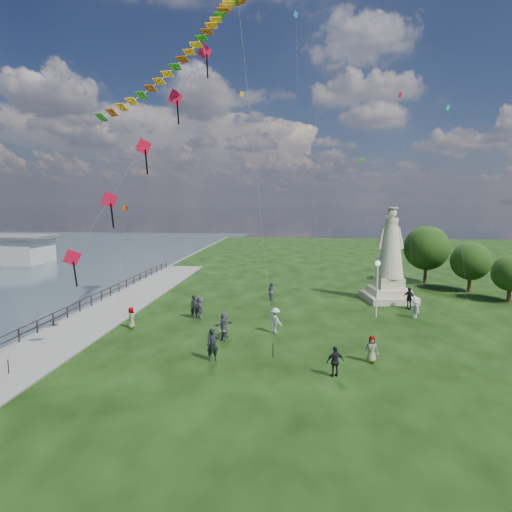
# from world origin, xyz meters

# --- Properties ---
(waterfront) EXTENTS (200.00, 200.00, 1.51)m
(waterfront) POSITION_xyz_m (-15.24, 8.99, -0.06)
(waterfront) COLOR #2C3D43
(waterfront) RESTS_ON ground
(statue) EXTENTS (4.93, 4.93, 8.78)m
(statue) POSITION_xyz_m (10.54, 18.95, 3.32)
(statue) COLOR #C2B992
(statue) RESTS_ON ground
(lamppost) EXTENTS (0.43, 0.43, 4.61)m
(lamppost) POSITION_xyz_m (8.31, 12.91, 3.33)
(lamppost) COLOR silver
(lamppost) RESTS_ON ground
(tree_row) EXTENTS (9.27, 12.91, 6.61)m
(tree_row) POSITION_xyz_m (18.27, 25.66, 3.62)
(tree_row) COLOR #382314
(tree_row) RESTS_ON ground
(person_0) EXTENTS (0.83, 0.71, 1.93)m
(person_0) POSITION_xyz_m (-3.00, 2.22, 0.97)
(person_0) COLOR black
(person_0) RESTS_ON ground
(person_1) EXTENTS (0.90, 0.80, 1.57)m
(person_1) POSITION_xyz_m (-2.94, 5.60, 0.79)
(person_1) COLOR #595960
(person_1) RESTS_ON ground
(person_2) EXTENTS (1.25, 1.23, 1.80)m
(person_2) POSITION_xyz_m (0.40, 7.96, 0.90)
(person_2) COLOR silver
(person_2) RESTS_ON ground
(person_3) EXTENTS (1.08, 0.77, 1.67)m
(person_3) POSITION_xyz_m (3.95, 0.52, 0.83)
(person_3) COLOR black
(person_3) RESTS_ON ground
(person_4) EXTENTS (0.82, 0.54, 1.60)m
(person_4) POSITION_xyz_m (6.23, 2.78, 0.80)
(person_4) COLOR #595960
(person_4) RESTS_ON ground
(person_5) EXTENTS (1.09, 1.77, 1.77)m
(person_5) POSITION_xyz_m (-5.84, 11.33, 0.89)
(person_5) COLOR #595960
(person_5) RESTS_ON ground
(person_6) EXTENTS (0.82, 0.68, 1.92)m
(person_6) POSITION_xyz_m (-6.23, 11.13, 0.96)
(person_6) COLOR black
(person_6) RESTS_ON ground
(person_7) EXTENTS (0.94, 0.97, 1.72)m
(person_7) POSITION_xyz_m (-0.48, 18.11, 0.86)
(person_7) COLOR #595960
(person_7) RESTS_ON ground
(person_8) EXTENTS (0.89, 1.09, 1.50)m
(person_8) POSITION_xyz_m (11.35, 12.87, 0.75)
(person_8) COLOR silver
(person_8) RESTS_ON ground
(person_9) EXTENTS (1.17, 1.21, 1.91)m
(person_9) POSITION_xyz_m (11.64, 15.92, 0.95)
(person_9) COLOR black
(person_9) RESTS_ON ground
(person_10) EXTENTS (0.68, 0.88, 1.57)m
(person_10) POSITION_xyz_m (-10.25, 8.07, 0.79)
(person_10) COLOR #595960
(person_10) RESTS_ON ground
(person_11) EXTENTS (1.68, 1.70, 1.80)m
(person_11) POSITION_xyz_m (-3.04, 6.44, 0.90)
(person_11) COLOR #595960
(person_11) RESTS_ON ground
(red_kite_train) EXTENTS (9.51, 9.35, 19.76)m
(red_kite_train) POSITION_xyz_m (-7.85, 4.58, 12.20)
(red_kite_train) COLOR black
(red_kite_train) RESTS_ON ground
(small_kites) EXTENTS (31.34, 18.27, 28.41)m
(small_kites) POSITION_xyz_m (3.90, 23.41, 14.72)
(small_kites) COLOR silver
(small_kites) RESTS_ON ground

